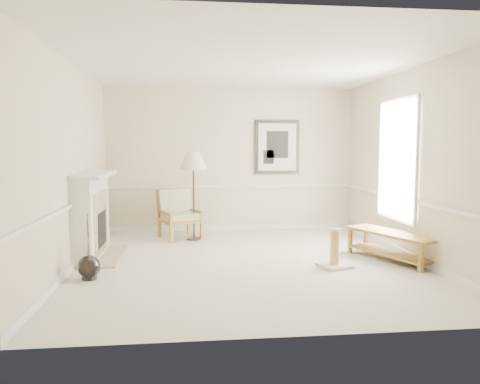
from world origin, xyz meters
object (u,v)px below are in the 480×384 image
(floor_lamp, at_px, (193,163))
(armchair, at_px, (178,212))
(bench, at_px, (391,241))
(scratching_post, at_px, (335,255))
(floor_vase, at_px, (89,268))

(floor_lamp, bearing_deg, armchair, 140.11)
(armchair, bearing_deg, bench, -57.76)
(armchair, relative_size, floor_lamp, 0.59)
(scratching_post, bearing_deg, armchair, 132.23)
(floor_vase, distance_m, bench, 4.34)
(bench, xyz_separation_m, scratching_post, (-0.97, -0.30, -0.11))
(armchair, height_order, floor_lamp, floor_lamp)
(bench, relative_size, scratching_post, 2.82)
(floor_lamp, relative_size, scratching_post, 2.86)
(floor_vase, distance_m, armchair, 2.94)
(bench, bearing_deg, armchair, 145.95)
(armchair, xyz_separation_m, bench, (3.21, -2.17, -0.20))
(scratching_post, bearing_deg, floor_vase, -175.95)
(floor_vase, height_order, scratching_post, floor_vase)
(floor_lamp, height_order, bench, floor_lamp)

